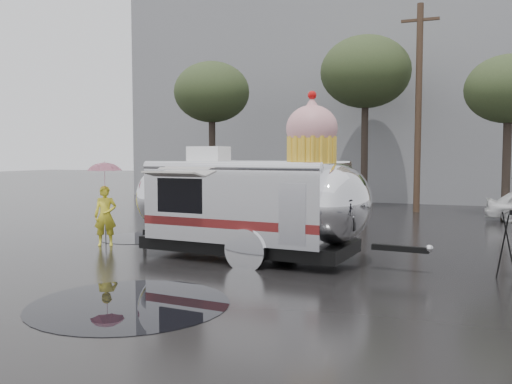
% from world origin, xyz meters
% --- Properties ---
extents(ground, '(120.00, 120.00, 0.00)m').
position_xyz_m(ground, '(0.00, 0.00, 0.00)').
color(ground, black).
rests_on(ground, ground).
extents(puddles, '(13.19, 9.08, 0.01)m').
position_xyz_m(puddles, '(-0.61, -1.18, 0.01)').
color(puddles, black).
rests_on(puddles, ground).
extents(grey_building, '(22.00, 12.00, 13.00)m').
position_xyz_m(grey_building, '(-4.00, 24.00, 6.50)').
color(grey_building, slate).
rests_on(grey_building, ground).
extents(utility_pole, '(1.60, 0.28, 9.00)m').
position_xyz_m(utility_pole, '(2.50, 14.00, 4.62)').
color(utility_pole, '#473323').
rests_on(utility_pole, ground).
extents(tree_left, '(3.64, 3.64, 6.95)m').
position_xyz_m(tree_left, '(-7.00, 13.00, 5.48)').
color(tree_left, '#382D26').
rests_on(tree_left, ground).
extents(tree_mid, '(4.20, 4.20, 8.03)m').
position_xyz_m(tree_mid, '(0.00, 15.00, 6.34)').
color(tree_mid, '#382D26').
rests_on(tree_mid, ground).
extents(tree_right, '(3.36, 3.36, 6.42)m').
position_xyz_m(tree_right, '(6.00, 13.00, 5.06)').
color(tree_right, '#382D26').
rests_on(tree_right, ground).
extents(barricade_row, '(4.30, 0.80, 1.00)m').
position_xyz_m(barricade_row, '(-5.55, 9.96, 0.52)').
color(barricade_row, '#473323').
rests_on(barricade_row, ground).
extents(airstream_trailer, '(7.54, 3.01, 4.06)m').
position_xyz_m(airstream_trailer, '(-0.19, 1.49, 1.43)').
color(airstream_trailer, silver).
rests_on(airstream_trailer, ground).
extents(person_left, '(0.72, 0.65, 1.67)m').
position_xyz_m(person_left, '(-4.64, 1.65, 0.83)').
color(person_left, yellow).
rests_on(person_left, ground).
extents(umbrella_pink, '(1.18, 1.18, 2.35)m').
position_xyz_m(umbrella_pink, '(-4.64, 1.65, 1.95)').
color(umbrella_pink, pink).
rests_on(umbrella_pink, ground).
extents(tripod, '(0.57, 0.56, 1.41)m').
position_xyz_m(tripod, '(5.56, 1.48, 0.82)').
color(tripod, black).
rests_on(tripod, ground).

